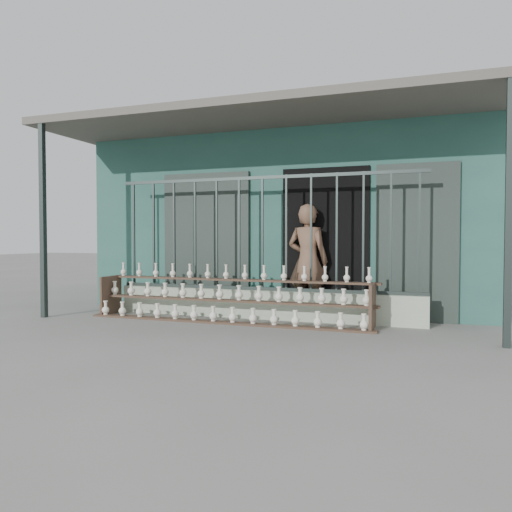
% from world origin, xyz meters
% --- Properties ---
extents(ground, '(60.00, 60.00, 0.00)m').
position_xyz_m(ground, '(0.00, 0.00, 0.00)').
color(ground, slate).
extents(workshop_building, '(7.40, 6.60, 3.21)m').
position_xyz_m(workshop_building, '(0.00, 4.23, 1.62)').
color(workshop_building, '#2A584E').
rests_on(workshop_building, ground).
extents(parapet_wall, '(5.00, 0.20, 0.45)m').
position_xyz_m(parapet_wall, '(0.00, 1.30, 0.23)').
color(parapet_wall, '#B6C8AB').
rests_on(parapet_wall, ground).
extents(security_fence, '(5.00, 0.04, 1.80)m').
position_xyz_m(security_fence, '(-0.00, 1.30, 1.35)').
color(security_fence, '#283330').
rests_on(security_fence, parapet_wall).
extents(shelf_rack, '(4.50, 0.68, 0.85)m').
position_xyz_m(shelf_rack, '(-0.40, 0.88, 0.36)').
color(shelf_rack, brown).
rests_on(shelf_rack, ground).
extents(elderly_woman, '(0.72, 0.52, 1.81)m').
position_xyz_m(elderly_woman, '(0.65, 1.62, 0.91)').
color(elderly_woman, brown).
rests_on(elderly_woman, ground).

